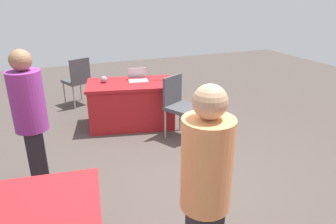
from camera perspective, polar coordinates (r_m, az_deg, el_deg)
The scene contains 9 objects.
ground_plane at distance 3.72m, azimuth 0.67°, elevation -14.25°, with size 14.40×14.40×0.00m, color #4C423D.
table_foreground at distance 5.30m, azimuth -6.82°, elevation 1.55°, with size 1.59×1.12×0.76m.
chair_near_front at distance 6.39m, azimuth -16.46°, elevation 6.03°, with size 0.58×0.58×0.97m.
chair_tucked_left at distance 4.76m, azimuth 2.03°, elevation 1.73°, with size 0.60×0.60×0.98m.
person_attendee_browsing at distance 3.54m, azimuth -24.15°, elevation -1.19°, with size 0.35×0.35×1.66m.
person_organiser at distance 2.14m, azimuth 6.96°, elevation -14.20°, with size 0.38×0.38×1.67m.
laptop_silver at distance 5.27m, azimuth -5.63°, elevation 6.24°, with size 0.36×0.34×0.21m.
yarn_ball at distance 5.24m, azimuth -11.85°, elevation 5.97°, with size 0.11×0.11×0.11m, color gray.
scissors_red at distance 5.29m, azimuth -1.78°, elevation 6.00°, with size 0.18×0.04×0.01m, color red.
Camera 1 is at (1.18, 2.78, 2.17)m, focal length 32.79 mm.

